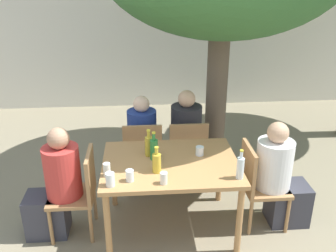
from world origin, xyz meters
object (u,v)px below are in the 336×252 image
person_seated_1 (280,179)px  drinking_glass_2 (164,178)px  person_seated_0 (55,189)px  person_seated_3 (185,140)px  oil_cruet_1 (157,162)px  green_bottle_0 (154,149)px  drinking_glass_0 (200,151)px  oil_cruet_3 (149,146)px  drinking_glass_1 (130,176)px  patio_chair_0 (80,189)px  patio_chair_1 (258,181)px  patio_chair_2 (143,153)px  water_bottle_2 (240,167)px  person_seated_2 (142,143)px  patio_chair_3 (187,151)px  dining_table_front (170,169)px  drinking_glass_3 (110,179)px  drinking_glass_4 (107,170)px

person_seated_1 → drinking_glass_2: (-1.22, -0.39, 0.31)m
drinking_glass_2 → person_seated_0: bearing=159.5°
drinking_glass_2 → person_seated_3: bearing=75.3°
person_seated_0 → oil_cruet_1: bearing=79.4°
green_bottle_0 → drinking_glass_0: green_bottle_0 is taller
oil_cruet_3 → drinking_glass_1: oil_cruet_3 is taller
patio_chair_0 → oil_cruet_1: (0.75, -0.18, 0.36)m
patio_chair_1 → patio_chair_2: (-1.15, 0.73, 0.00)m
drinking_glass_1 → person_seated_0: bearing=156.5°
water_bottle_2 → person_seated_2: bearing=123.0°
patio_chair_3 → person_seated_2: person_seated_2 is taller
person_seated_3 → person_seated_1: bearing=131.9°
patio_chair_2 → water_bottle_2: 1.43m
drinking_glass_2 → dining_table_front: bearing=76.7°
drinking_glass_0 → oil_cruet_3: bearing=176.1°
person_seated_2 → person_seated_3: size_ratio=0.95×
person_seated_1 → drinking_glass_0: (-0.82, 0.12, 0.30)m
water_bottle_2 → green_bottle_0: bearing=150.8°
green_bottle_0 → drinking_glass_2: green_bottle_0 is taller
drinking_glass_2 → green_bottle_0: bearing=98.0°
person_seated_1 → drinking_glass_2: size_ratio=10.61×
oil_cruet_3 → person_seated_1: bearing=-6.6°
person_seated_1 → drinking_glass_3: size_ratio=9.26×
person_seated_1 → green_bottle_0: (-1.28, 0.07, 0.36)m
patio_chair_3 → drinking_glass_2: patio_chair_3 is taller
person_seated_2 → person_seated_3: 0.53m
person_seated_2 → water_bottle_2: size_ratio=4.08×
drinking_glass_3 → drinking_glass_4: size_ratio=0.98×
patio_chair_0 → drinking_glass_3: patio_chair_0 is taller
person_seated_0 → oil_cruet_3: bearing=99.5°
person_seated_2 → oil_cruet_1: person_seated_2 is taller
drinking_glass_0 → drinking_glass_2: (-0.40, -0.51, 0.01)m
green_bottle_0 → drinking_glass_2: bearing=-82.0°
oil_cruet_1 → drinking_glass_4: 0.45m
patio_chair_1 → patio_chair_3: bearing=40.6°
drinking_glass_2 → person_seated_1: bearing=17.7°
patio_chair_2 → green_bottle_0: 0.77m
patio_chair_0 → water_bottle_2: 1.57m
drinking_glass_2 → drinking_glass_3: bearing=179.9°
person_seated_3 → oil_cruet_3: (-0.47, -0.81, 0.33)m
drinking_glass_2 → drinking_glass_4: bearing=161.3°
oil_cruet_1 → drinking_glass_3: oil_cruet_1 is taller
green_bottle_0 → drinking_glass_3: green_bottle_0 is taller
patio_chair_1 → drinking_glass_4: 1.53m
person_seated_0 → drinking_glass_0: (1.43, 0.12, 0.29)m
person_seated_2 → drinking_glass_2: bearing=97.2°
oil_cruet_1 → drinking_glass_3: (-0.41, -0.20, -0.04)m
dining_table_front → person_seated_3: person_seated_3 is taller
patio_chair_0 → patio_chair_3: (1.15, 0.73, 0.00)m
patio_chair_0 → person_seated_2: bearing=147.0°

